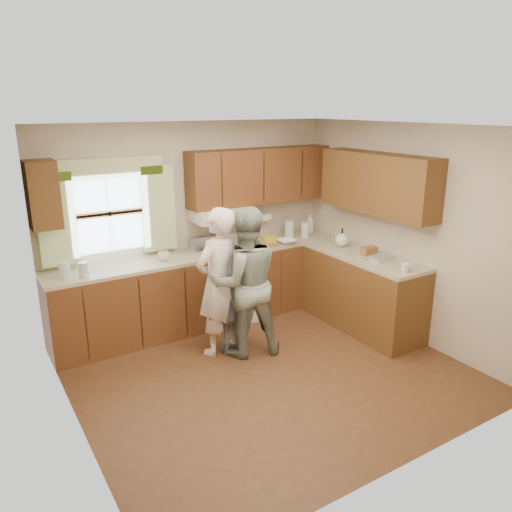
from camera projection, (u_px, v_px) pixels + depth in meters
room at (269, 258)px, 4.88m from camera, size 3.80×3.80×3.80m
kitchen_fixtures at (262, 260)px, 6.18m from camera, size 3.80×2.25×2.15m
stove at (227, 284)px, 6.42m from camera, size 0.76×0.67×1.07m
woman_left at (219, 282)px, 5.43m from camera, size 0.69×0.54×1.66m
woman_right at (245, 283)px, 5.42m from camera, size 0.95×0.82×1.66m
child at (231, 313)px, 5.53m from camera, size 0.56×0.25×0.94m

